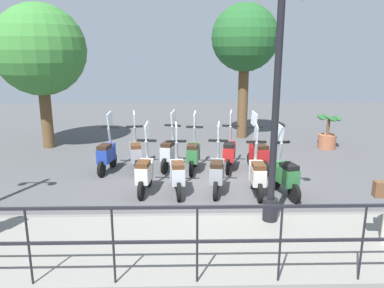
{
  "coord_description": "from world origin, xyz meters",
  "views": [
    {
      "loc": [
        -8.51,
        0.7,
        3.1
      ],
      "look_at": [
        0.2,
        0.5,
        0.9
      ],
      "focal_mm": 35.0,
      "sensor_mm": 36.0,
      "label": 1
    }
  ],
  "objects_px": {
    "lamp_post_near": "(275,115)",
    "tree_large": "(40,51)",
    "scooter_far_1": "(229,152)",
    "scooter_near_1": "(257,174)",
    "scooter_near_2": "(217,172)",
    "scooter_far_5": "(107,154)",
    "scooter_far_2": "(193,154)",
    "scooter_far_0": "(258,154)",
    "tree_distant": "(245,39)",
    "scooter_far_3": "(170,151)",
    "scooter_far_4": "(136,153)",
    "scooter_near_3": "(177,173)",
    "scooter_near_4": "(145,172)",
    "potted_palm": "(327,135)",
    "scooter_near_0": "(285,174)"
  },
  "relations": [
    {
      "from": "lamp_post_near",
      "to": "tree_large",
      "type": "relative_size",
      "value": 0.95
    },
    {
      "from": "scooter_far_1",
      "to": "scooter_far_3",
      "type": "relative_size",
      "value": 1.0
    },
    {
      "from": "scooter_near_2",
      "to": "scooter_near_3",
      "type": "height_order",
      "value": "same"
    },
    {
      "from": "lamp_post_near",
      "to": "scooter_far_4",
      "type": "xyz_separation_m",
      "value": [
        3.33,
        2.78,
        -1.57
      ]
    },
    {
      "from": "scooter_far_4",
      "to": "scooter_far_1",
      "type": "bearing_deg",
      "value": -98.38
    },
    {
      "from": "scooter_far_5",
      "to": "scooter_far_1",
      "type": "bearing_deg",
      "value": -78.3
    },
    {
      "from": "scooter_far_1",
      "to": "scooter_far_0",
      "type": "bearing_deg",
      "value": -92.07
    },
    {
      "from": "scooter_near_1",
      "to": "scooter_far_1",
      "type": "bearing_deg",
      "value": 13.77
    },
    {
      "from": "scooter_near_4",
      "to": "scooter_far_5",
      "type": "distance_m",
      "value": 1.88
    },
    {
      "from": "scooter_near_1",
      "to": "scooter_near_3",
      "type": "bearing_deg",
      "value": 88.11
    },
    {
      "from": "scooter_near_2",
      "to": "scooter_far_2",
      "type": "height_order",
      "value": "same"
    },
    {
      "from": "scooter_near_4",
      "to": "scooter_far_1",
      "type": "distance_m",
      "value": 2.62
    },
    {
      "from": "scooter_near_1",
      "to": "scooter_near_2",
      "type": "height_order",
      "value": "same"
    },
    {
      "from": "scooter_far_2",
      "to": "scooter_far_5",
      "type": "height_order",
      "value": "same"
    },
    {
      "from": "scooter_near_3",
      "to": "scooter_far_0",
      "type": "bearing_deg",
      "value": -58.25
    },
    {
      "from": "scooter_far_1",
      "to": "scooter_far_2",
      "type": "bearing_deg",
      "value": 109.03
    },
    {
      "from": "scooter_far_1",
      "to": "scooter_far_2",
      "type": "relative_size",
      "value": 1.0
    },
    {
      "from": "scooter_far_4",
      "to": "scooter_far_5",
      "type": "xyz_separation_m",
      "value": [
        -0.07,
        0.74,
        0.0
      ]
    },
    {
      "from": "tree_distant",
      "to": "scooter_far_2",
      "type": "relative_size",
      "value": 3.02
    },
    {
      "from": "scooter_near_4",
      "to": "scooter_far_1",
      "type": "height_order",
      "value": "same"
    },
    {
      "from": "tree_large",
      "to": "scooter_far_2",
      "type": "bearing_deg",
      "value": -119.23
    },
    {
      "from": "lamp_post_near",
      "to": "scooter_far_0",
      "type": "distance_m",
      "value": 3.58
    },
    {
      "from": "scooter_near_0",
      "to": "scooter_far_3",
      "type": "distance_m",
      "value": 3.23
    },
    {
      "from": "scooter_near_0",
      "to": "scooter_near_3",
      "type": "height_order",
      "value": "same"
    },
    {
      "from": "potted_palm",
      "to": "scooter_near_2",
      "type": "bearing_deg",
      "value": 134.29
    },
    {
      "from": "scooter_far_1",
      "to": "scooter_far_2",
      "type": "distance_m",
      "value": 0.96
    },
    {
      "from": "potted_palm",
      "to": "scooter_far_3",
      "type": "distance_m",
      "value": 5.4
    },
    {
      "from": "scooter_near_0",
      "to": "scooter_near_4",
      "type": "bearing_deg",
      "value": 69.92
    },
    {
      "from": "scooter_near_0",
      "to": "potted_palm",
      "type": "bearing_deg",
      "value": -46.89
    },
    {
      "from": "lamp_post_near",
      "to": "scooter_near_3",
      "type": "bearing_deg",
      "value": 45.01
    },
    {
      "from": "scooter_far_0",
      "to": "scooter_far_3",
      "type": "bearing_deg",
      "value": 69.74
    },
    {
      "from": "lamp_post_near",
      "to": "scooter_near_4",
      "type": "relative_size",
      "value": 2.79
    },
    {
      "from": "lamp_post_near",
      "to": "scooter_far_1",
      "type": "relative_size",
      "value": 2.79
    },
    {
      "from": "scooter_near_3",
      "to": "scooter_far_3",
      "type": "height_order",
      "value": "same"
    },
    {
      "from": "tree_distant",
      "to": "scooter_far_1",
      "type": "height_order",
      "value": "tree_distant"
    },
    {
      "from": "tree_large",
      "to": "scooter_far_4",
      "type": "relative_size",
      "value": 2.92
    },
    {
      "from": "scooter_far_2",
      "to": "scooter_far_0",
      "type": "bearing_deg",
      "value": -83.15
    },
    {
      "from": "potted_palm",
      "to": "scooter_near_4",
      "type": "height_order",
      "value": "scooter_near_4"
    },
    {
      "from": "scooter_far_3",
      "to": "lamp_post_near",
      "type": "bearing_deg",
      "value": -134.15
    },
    {
      "from": "scooter_near_2",
      "to": "scooter_near_3",
      "type": "bearing_deg",
      "value": 101.4
    },
    {
      "from": "scooter_far_0",
      "to": "scooter_far_4",
      "type": "xyz_separation_m",
      "value": [
        0.13,
        3.19,
        0.0
      ]
    },
    {
      "from": "scooter_near_2",
      "to": "scooter_far_0",
      "type": "bearing_deg",
      "value": -30.07
    },
    {
      "from": "scooter_near_2",
      "to": "scooter_far_3",
      "type": "relative_size",
      "value": 1.0
    },
    {
      "from": "tree_large",
      "to": "tree_distant",
      "type": "height_order",
      "value": "tree_distant"
    },
    {
      "from": "potted_palm",
      "to": "scooter_far_5",
      "type": "xyz_separation_m",
      "value": [
        -2.25,
        6.62,
        0.04
      ]
    },
    {
      "from": "scooter_far_5",
      "to": "scooter_far_2",
      "type": "bearing_deg",
      "value": -80.74
    },
    {
      "from": "scooter_far_1",
      "to": "scooter_far_5",
      "type": "xyz_separation_m",
      "value": [
        -0.12,
        3.19,
        0.0
      ]
    },
    {
      "from": "scooter_near_2",
      "to": "scooter_far_3",
      "type": "bearing_deg",
      "value": 41.03
    },
    {
      "from": "lamp_post_near",
      "to": "scooter_far_0",
      "type": "xyz_separation_m",
      "value": [
        3.2,
        -0.41,
        -1.57
      ]
    },
    {
      "from": "scooter_near_4",
      "to": "scooter_far_3",
      "type": "distance_m",
      "value": 1.78
    }
  ]
}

